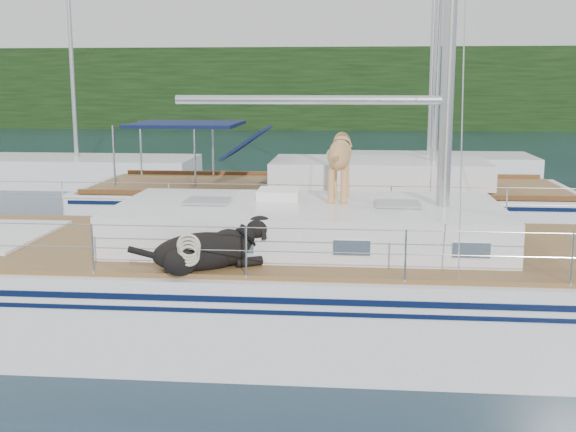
# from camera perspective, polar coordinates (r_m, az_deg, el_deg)

# --- Properties ---
(ground) EXTENTS (120.00, 120.00, 0.00)m
(ground) POSITION_cam_1_polar(r_m,az_deg,el_deg) (10.35, -2.89, -8.90)
(ground) COLOR black
(ground) RESTS_ON ground
(tree_line) EXTENTS (90.00, 3.00, 6.00)m
(tree_line) POSITION_cam_1_polar(r_m,az_deg,el_deg) (54.69, 3.90, 10.00)
(tree_line) COLOR black
(tree_line) RESTS_ON ground
(shore_bank) EXTENTS (92.00, 1.00, 1.20)m
(shore_bank) POSITION_cam_1_polar(r_m,az_deg,el_deg) (55.95, 3.90, 7.55)
(shore_bank) COLOR #595147
(shore_bank) RESTS_ON ground
(main_sailboat) EXTENTS (12.00, 3.99, 14.01)m
(main_sailboat) POSITION_cam_1_polar(r_m,az_deg,el_deg) (10.13, -2.39, -5.30)
(main_sailboat) COLOR white
(main_sailboat) RESTS_ON ground
(neighbor_sailboat) EXTENTS (11.00, 3.50, 13.30)m
(neighbor_sailboat) POSITION_cam_1_polar(r_m,az_deg,el_deg) (16.56, 3.37, 0.70)
(neighbor_sailboat) COLOR white
(neighbor_sailboat) RESTS_ON ground
(bg_boat_west) EXTENTS (8.00, 3.00, 11.65)m
(bg_boat_west) POSITION_cam_1_polar(r_m,az_deg,el_deg) (25.65, -16.29, 3.36)
(bg_boat_west) COLOR white
(bg_boat_west) RESTS_ON ground
(bg_boat_center) EXTENTS (7.20, 3.00, 11.65)m
(bg_boat_center) POSITION_cam_1_polar(r_m,az_deg,el_deg) (25.97, 11.02, 3.69)
(bg_boat_center) COLOR white
(bg_boat_center) RESTS_ON ground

